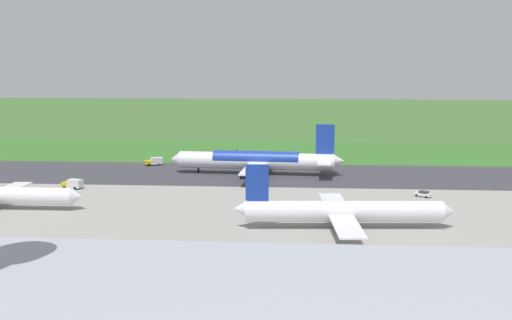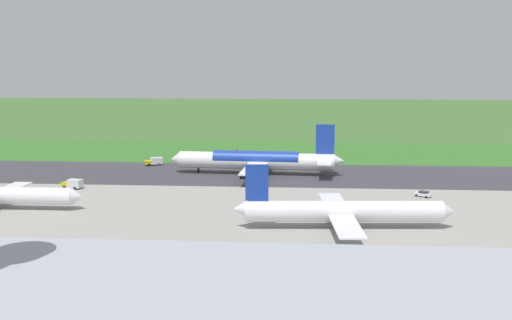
# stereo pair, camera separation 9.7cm
# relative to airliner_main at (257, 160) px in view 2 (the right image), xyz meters

# --- Properties ---
(ground_plane) EXTENTS (800.00, 800.00, 0.00)m
(ground_plane) POSITION_rel_airliner_main_xyz_m (-6.95, -0.02, -4.35)
(ground_plane) COLOR #3D662D
(runway_asphalt) EXTENTS (600.00, 39.21, 0.06)m
(runway_asphalt) POSITION_rel_airliner_main_xyz_m (-6.95, -0.02, -4.32)
(runway_asphalt) COLOR #38383D
(runway_asphalt) RESTS_ON ground
(apron_concrete) EXTENTS (440.00, 110.00, 0.05)m
(apron_concrete) POSITION_rel_airliner_main_xyz_m (-6.95, 56.35, -4.33)
(apron_concrete) COLOR gray
(apron_concrete) RESTS_ON ground
(grass_verge_foreground) EXTENTS (600.00, 80.00, 0.04)m
(grass_verge_foreground) POSITION_rel_airliner_main_xyz_m (-6.95, -37.93, -4.33)
(grass_verge_foreground) COLOR #346B27
(grass_verge_foreground) RESTS_ON ground
(airliner_main) EXTENTS (54.13, 44.28, 15.88)m
(airliner_main) POSITION_rel_airliner_main_xyz_m (0.00, 0.00, 0.00)
(airliner_main) COLOR white
(airliner_main) RESTS_ON ground
(airliner_parked_mid) EXTENTS (46.20, 37.81, 13.48)m
(airliner_parked_mid) POSITION_rel_airliner_main_xyz_m (-22.03, 60.14, -0.67)
(airliner_parked_mid) COLOR white
(airliner_parked_mid) RESTS_ON ground
(service_truck_baggage) EXTENTS (6.19, 3.71, 2.65)m
(service_truck_baggage) POSITION_rel_airliner_main_xyz_m (48.79, 25.34, -2.95)
(service_truck_baggage) COLOR gold
(service_truck_baggage) RESTS_ON ground
(service_car_followme) EXTENTS (4.38, 4.07, 1.62)m
(service_car_followme) POSITION_rel_airliner_main_xyz_m (-44.88, 28.82, -3.51)
(service_car_followme) COLOR silver
(service_car_followme) RESTS_ON ground
(service_truck_fuel) EXTENTS (6.20, 4.55, 2.65)m
(service_truck_fuel) POSITION_rel_airliner_main_xyz_m (35.70, -14.03, -2.95)
(service_truck_fuel) COLOR gold
(service_truck_fuel) RESTS_ON ground
(no_stopping_sign) EXTENTS (0.60, 0.10, 2.52)m
(no_stopping_sign) POSITION_rel_airliner_main_xyz_m (10.23, -36.87, -2.85)
(no_stopping_sign) COLOR slate
(no_stopping_sign) RESTS_ON ground
(traffic_cone_orange) EXTENTS (0.40, 0.40, 0.55)m
(traffic_cone_orange) POSITION_rel_airliner_main_xyz_m (16.59, -35.94, -4.08)
(traffic_cone_orange) COLOR orange
(traffic_cone_orange) RESTS_ON ground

